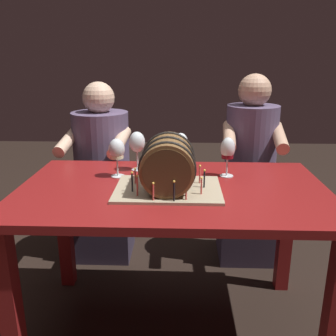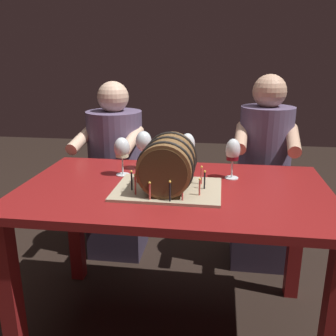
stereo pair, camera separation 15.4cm
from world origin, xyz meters
The scene contains 9 objects.
ground_plane centered at (0.00, 0.00, 0.00)m, with size 8.00×8.00×0.00m, color black.
dining_table centered at (0.00, 0.00, 0.61)m, with size 1.35×0.81×0.73m.
barrel_cake centered at (-0.02, -0.04, 0.84)m, with size 0.45×0.33×0.24m.
wine_glass_amber centered at (0.03, 0.28, 0.85)m, with size 0.07×0.07×0.18m.
wine_glass_empty centered at (-0.18, 0.24, 0.87)m, with size 0.08×0.08×0.20m.
wine_glass_red centered at (0.25, 0.16, 0.86)m, with size 0.07×0.07×0.19m.
wine_glass_white centered at (-0.26, 0.14, 0.85)m, with size 0.07×0.07×0.18m.
person_seated_left centered at (-0.46, 0.69, 0.53)m, with size 0.41×0.49×1.13m.
person_seated_right centered at (0.46, 0.69, 0.53)m, with size 0.38×0.47×1.18m.
Camera 1 is at (0.04, -1.52, 1.28)m, focal length 39.58 mm.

